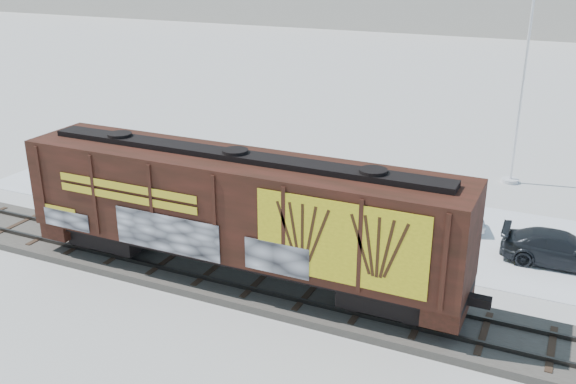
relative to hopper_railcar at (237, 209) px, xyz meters
The scene contains 8 objects.
ground 4.12m from the hopper_railcar, ahead, with size 500.00×500.00×0.00m, color white.
rail_track 4.01m from the hopper_railcar, ahead, with size 50.00×3.40×0.43m.
parking_strip 8.56m from the hopper_railcar, 69.42° to the left, with size 40.00×8.00×0.03m, color white.
hopper_railcar is the anchor object (origin of this frame).
flagpole 17.61m from the hopper_railcar, 63.51° to the left, with size 2.30×0.90×12.48m.
car_silver 9.87m from the hopper_railcar, 138.98° to the left, with size 1.95×4.84×1.65m, color #AFB2B6.
car_white 9.63m from the hopper_railcar, 56.24° to the left, with size 1.61×4.61×1.52m, color silver.
car_dark 12.74m from the hopper_railcar, 31.85° to the left, with size 1.81×4.46×1.29m, color #202328.
Camera 1 is at (7.68, -18.30, 11.66)m, focal length 40.00 mm.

